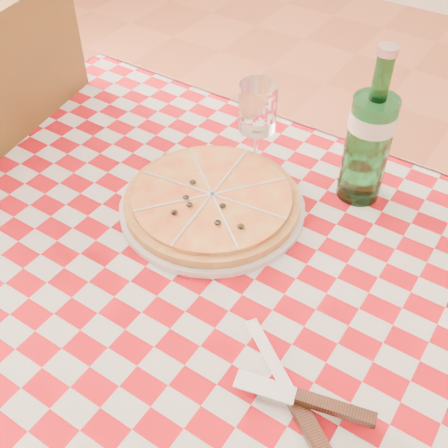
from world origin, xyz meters
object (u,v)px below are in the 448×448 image
(dining_table, at_px, (214,319))
(pizza_plate, at_px, (212,200))
(wine_glass, at_px, (257,127))
(water_bottle, at_px, (371,127))

(dining_table, height_order, pizza_plate, pizza_plate)
(wine_glass, bearing_deg, dining_table, -71.30)
(dining_table, bearing_deg, pizza_plate, 124.94)
(pizza_plate, distance_m, wine_glass, 0.16)
(pizza_plate, height_order, wine_glass, wine_glass)
(dining_table, distance_m, water_bottle, 0.40)
(pizza_plate, distance_m, water_bottle, 0.29)
(water_bottle, distance_m, wine_glass, 0.20)
(wine_glass, bearing_deg, pizza_plate, -89.28)
(dining_table, relative_size, wine_glass, 7.03)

